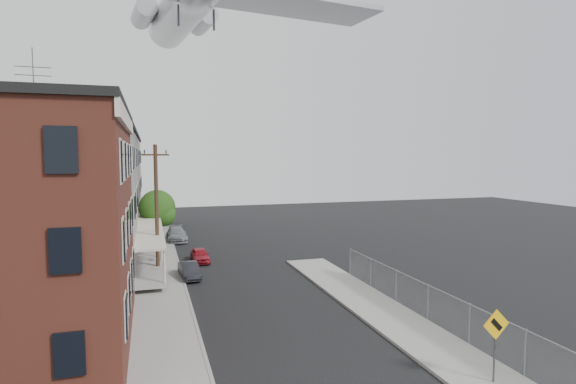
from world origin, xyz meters
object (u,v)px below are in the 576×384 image
at_px(warning_sign, 496,334).
at_px(car_near, 200,255).
at_px(street_tree, 159,209).
at_px(car_mid, 189,270).
at_px(utility_pole, 157,208).
at_px(car_far, 177,234).

height_order(warning_sign, car_near, warning_sign).
xyz_separation_m(street_tree, car_mid, (1.67, -11.27, -2.91)).
distance_m(utility_pole, car_far, 13.42).
height_order(utility_pole, car_near, utility_pole).
xyz_separation_m(car_near, car_far, (-1.20, 9.49, 0.11)).
height_order(utility_pole, car_far, utility_pole).
xyz_separation_m(street_tree, car_near, (2.87, -6.77, -2.91)).
xyz_separation_m(warning_sign, car_far, (-9.20, 31.67, -1.23)).
bearing_deg(car_far, warning_sign, -74.80).
relative_size(warning_sign, car_near, 0.89).
relative_size(car_mid, car_far, 0.72).
xyz_separation_m(warning_sign, street_tree, (-10.87, 28.95, 1.57)).
distance_m(warning_sign, car_mid, 19.98).
bearing_deg(utility_pole, street_tree, 88.11).
distance_m(utility_pole, street_tree, 10.00).
bearing_deg(car_near, utility_pole, -136.90).
bearing_deg(warning_sign, car_near, 109.83).
relative_size(warning_sign, car_mid, 0.86).
height_order(warning_sign, street_tree, street_tree).
distance_m(warning_sign, street_tree, 30.96).
xyz_separation_m(warning_sign, car_mid, (-9.20, 17.68, -1.35)).
bearing_deg(utility_pole, car_mid, -33.89).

